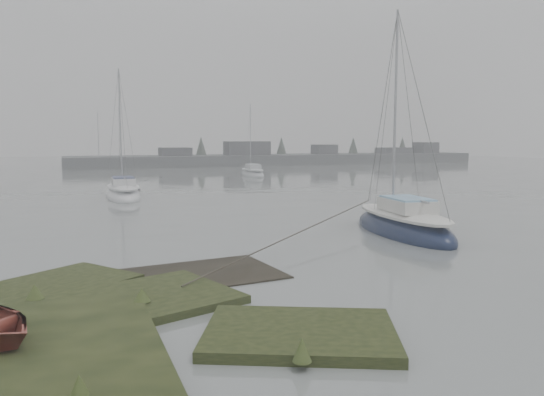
{
  "coord_description": "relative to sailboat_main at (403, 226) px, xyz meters",
  "views": [
    {
      "loc": [
        -3.41,
        -9.15,
        3.69
      ],
      "look_at": [
        2.67,
        6.55,
        1.8
      ],
      "focal_mm": 35.0,
      "sensor_mm": 36.0,
      "label": 1
    }
  ],
  "objects": [
    {
      "name": "sailboat_main",
      "position": [
        0.0,
        0.0,
        0.0
      ],
      "size": [
        2.87,
        6.82,
        9.35
      ],
      "rotation": [
        0.0,
        0.0,
        -0.11
      ],
      "color": "#111934",
      "rests_on": "ground"
    },
    {
      "name": "sailboat_white",
      "position": [
        -8.91,
        16.73,
        -0.02
      ],
      "size": [
        2.12,
        6.16,
        8.65
      ],
      "rotation": [
        0.0,
        0.0,
        -0.02
      ],
      "color": "silver",
      "rests_on": "ground"
    },
    {
      "name": "far_shoreline",
      "position": [
        18.14,
        53.9,
        0.56
      ],
      "size": [
        60.0,
        8.0,
        4.15
      ],
      "color": "#4C4F51",
      "rests_on": "ground"
    },
    {
      "name": "ground",
      "position": [
        -8.7,
        22.0,
        -0.29
      ],
      "size": [
        160.0,
        160.0,
        0.0
      ],
      "primitive_type": "plane",
      "color": "slate",
      "rests_on": "ground"
    },
    {
      "name": "sailboat_far_c",
      "position": [
        -7.58,
        54.59,
        -0.06
      ],
      "size": [
        5.63,
        3.68,
        7.57
      ],
      "rotation": [
        0.0,
        0.0,
        1.18
      ],
      "color": "#B4BABF",
      "rests_on": "ground"
    },
    {
      "name": "sailboat_far_b",
      "position": [
        5.02,
        32.45,
        -0.05
      ],
      "size": [
        2.1,
        5.52,
        7.66
      ],
      "rotation": [
        0.0,
        0.0,
        -0.06
      ],
      "color": "#ACB2B6",
      "rests_on": "ground"
    }
  ]
}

